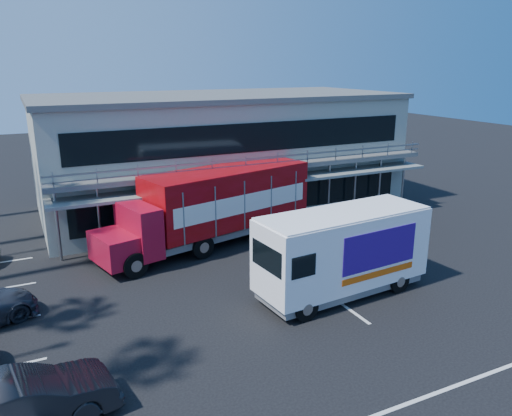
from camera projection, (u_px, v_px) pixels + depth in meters
name	position (u px, v px, depth m)	size (l,w,h in m)	color
ground	(295.00, 312.00, 19.02)	(120.00, 120.00, 0.00)	black
building	(220.00, 152.00, 32.16)	(22.40, 12.00, 7.30)	gray
red_truck	(215.00, 204.00, 25.62)	(11.93, 5.42, 3.91)	maroon
white_van	(342.00, 251.00, 20.04)	(7.37, 3.04, 3.51)	white
parked_car_b	(21.00, 405.00, 12.66)	(1.67, 4.79, 1.58)	black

